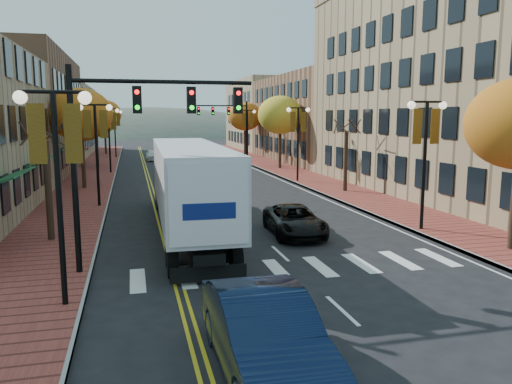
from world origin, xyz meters
TOP-DOWN VIEW (x-y plane):
  - ground at (0.00, 0.00)m, footprint 200.00×200.00m
  - sidewalk_left at (-9.00, 32.50)m, footprint 4.00×85.00m
  - sidewalk_right at (9.00, 32.50)m, footprint 4.00×85.00m
  - building_left_mid at (-17.00, 36.00)m, footprint 12.00×24.00m
  - building_left_far at (-17.00, 61.00)m, footprint 12.00×26.00m
  - building_right_near at (18.50, 16.00)m, footprint 15.00×28.00m
  - building_right_mid at (18.50, 42.00)m, footprint 15.00×24.00m
  - building_right_far at (18.50, 64.00)m, footprint 15.00×20.00m
  - tree_left_a at (-9.00, 8.00)m, footprint 0.28×0.28m
  - tree_left_b at (-9.00, 24.00)m, footprint 4.48×4.48m
  - tree_left_c at (-9.00, 40.00)m, footprint 4.16×4.16m
  - tree_left_d at (-9.00, 58.00)m, footprint 4.61×4.61m
  - tree_right_b at (9.00, 18.00)m, footprint 0.28×0.28m
  - tree_right_c at (9.00, 34.00)m, footprint 4.48×4.48m
  - tree_right_d at (9.00, 50.00)m, footprint 4.35×4.35m
  - lamp_left_a at (-7.50, 0.00)m, footprint 1.96×0.36m
  - lamp_left_b at (-7.50, 16.00)m, footprint 1.96×0.36m
  - lamp_left_c at (-7.50, 34.00)m, footprint 1.96×0.36m
  - lamp_left_d at (-7.50, 52.00)m, footprint 1.96×0.36m
  - lamp_right_a at (7.50, 6.00)m, footprint 1.96×0.36m
  - lamp_right_b at (7.50, 24.00)m, footprint 1.96×0.36m
  - lamp_right_c at (7.50, 42.00)m, footprint 1.96×0.36m
  - traffic_mast_near at (-5.48, 3.00)m, footprint 6.10×0.35m
  - traffic_mast_far at (5.48, 42.00)m, footprint 6.10×0.34m
  - semi_truck at (-3.11, 8.77)m, footprint 2.98×16.55m
  - navy_sedan at (-2.99, -4.83)m, footprint 1.93×5.40m
  - black_suv at (1.55, 6.87)m, footprint 2.53×4.93m
  - car_far_white at (-3.08, 47.18)m, footprint 1.72×4.00m
  - car_far_silver at (3.45, 57.02)m, footprint 2.15×5.06m
  - car_far_oncoming at (3.79, 65.69)m, footprint 1.48×3.93m

SIDE VIEW (x-z plane):
  - ground at x=0.00m, z-range 0.00..0.00m
  - sidewalk_left at x=-9.00m, z-range 0.00..0.15m
  - sidewalk_right at x=9.00m, z-range 0.00..0.15m
  - car_far_oncoming at x=3.79m, z-range 0.00..1.28m
  - black_suv at x=1.55m, z-range 0.00..1.33m
  - car_far_white at x=-3.08m, z-range 0.00..1.35m
  - car_far_silver at x=3.45m, z-range 0.00..1.46m
  - navy_sedan at x=-2.99m, z-range 0.00..1.77m
  - tree_left_a at x=-9.00m, z-range 0.15..4.35m
  - tree_right_b at x=9.00m, z-range 0.15..4.35m
  - semi_truck at x=-3.11m, z-range 0.35..4.47m
  - lamp_left_a at x=-7.50m, z-range 1.27..7.32m
  - lamp_left_b at x=-7.50m, z-range 1.27..7.32m
  - lamp_left_c at x=-7.50m, z-range 1.27..7.32m
  - lamp_left_d at x=-7.50m, z-range 1.27..7.32m
  - lamp_right_a at x=7.50m, z-range 1.27..7.32m
  - lamp_right_b at x=7.50m, z-range 1.27..7.32m
  - lamp_right_c at x=7.50m, z-range 1.27..7.32m
  - building_left_far at x=-17.00m, z-range 0.00..9.50m
  - traffic_mast_near at x=-5.48m, z-range 1.42..8.42m
  - traffic_mast_far at x=5.48m, z-range 1.42..8.42m
  - building_right_mid at x=18.50m, z-range 0.00..10.00m
  - tree_left_c at x=-9.00m, z-range 1.71..8.40m
  - tree_right_d at x=9.00m, z-range 1.79..8.79m
  - tree_left_b at x=-9.00m, z-range 1.84..9.05m
  - tree_right_c at x=9.00m, z-range 1.84..9.05m
  - building_left_mid at x=-17.00m, z-range 0.00..11.00m
  - building_right_far at x=18.50m, z-range 0.00..11.00m
  - tree_left_d at x=-9.00m, z-range 1.89..9.31m
  - building_right_near at x=18.50m, z-range 0.00..15.00m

